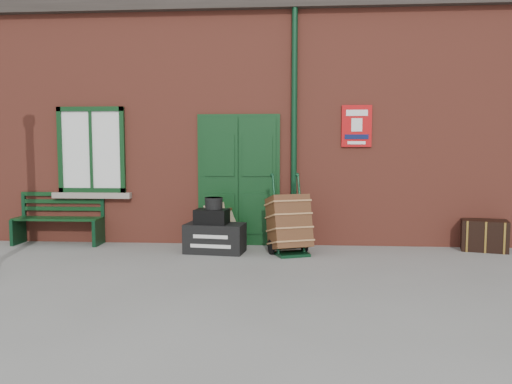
# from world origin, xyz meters

# --- Properties ---
(ground) EXTENTS (80.00, 80.00, 0.00)m
(ground) POSITION_xyz_m (0.00, 0.00, 0.00)
(ground) COLOR gray
(ground) RESTS_ON ground
(station_building) EXTENTS (10.30, 4.30, 4.36)m
(station_building) POSITION_xyz_m (-0.00, 3.49, 2.16)
(station_building) COLOR brown
(station_building) RESTS_ON ground
(bench) EXTENTS (1.51, 0.48, 0.94)m
(bench) POSITION_xyz_m (-3.45, 1.32, 0.47)
(bench) COLOR black
(bench) RESTS_ON ground
(houdini_trunk) EXTENTS (0.99, 0.63, 0.47)m
(houdini_trunk) POSITION_xyz_m (-0.61, 0.78, 0.23)
(houdini_trunk) COLOR black
(houdini_trunk) RESTS_ON ground
(strongbox) EXTENTS (0.56, 0.44, 0.23)m
(strongbox) POSITION_xyz_m (-0.66, 0.78, 0.59)
(strongbox) COLOR black
(strongbox) RESTS_ON houdini_trunk
(hatbox) EXTENTS (0.31, 0.31, 0.19)m
(hatbox) POSITION_xyz_m (-0.63, 0.81, 0.80)
(hatbox) COLOR black
(hatbox) RESTS_ON strongbox
(suitcase_back) EXTENTS (0.42, 0.58, 0.76)m
(suitcase_back) POSITION_xyz_m (-0.63, 1.25, 0.38)
(suitcase_back) COLOR tan
(suitcase_back) RESTS_ON ground
(suitcase_front) EXTENTS (0.47, 0.54, 0.66)m
(suitcase_front) POSITION_xyz_m (-0.45, 1.25, 0.33)
(suitcase_front) COLOR tan
(suitcase_front) RESTS_ON ground
(porter_trolley) EXTENTS (0.80, 0.82, 1.25)m
(porter_trolley) POSITION_xyz_m (0.58, 0.76, 0.48)
(porter_trolley) COLOR black
(porter_trolley) RESTS_ON ground
(dark_trunk) EXTENTS (0.80, 0.63, 0.51)m
(dark_trunk) POSITION_xyz_m (3.77, 1.25, 0.25)
(dark_trunk) COLOR black
(dark_trunk) RESTS_ON ground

